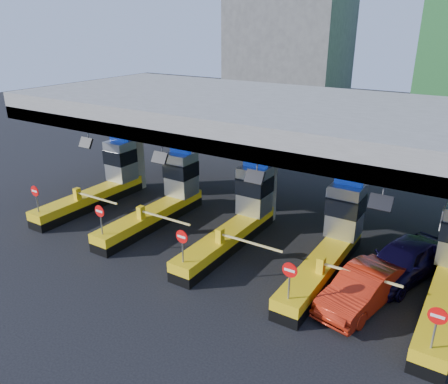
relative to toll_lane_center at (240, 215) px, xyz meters
The scene contains 9 objects.
ground 1.42m from the toll_lane_center, 90.42° to the right, with size 120.00×120.00×0.00m, color black.
toll_canopy 5.40m from the toll_lane_center, 90.02° to the left, with size 28.00×12.09×7.00m.
toll_lane_far_left 10.00m from the toll_lane_center, behind, with size 4.43×8.00×4.16m.
toll_lane_left 5.00m from the toll_lane_center, behind, with size 4.43×8.00×4.16m.
toll_lane_center is the anchor object (origin of this frame).
toll_lane_right 5.00m from the toll_lane_center, ahead, with size 4.43×8.00×4.16m.
bg_building_concrete 39.11m from the toll_lane_center, 111.40° to the left, with size 14.00×10.00×18.00m, color #4C4C49.
van 8.09m from the toll_lane_center, ahead, with size 2.12×5.28×1.80m, color black.
red_car 7.51m from the toll_lane_center, 18.75° to the right, with size 1.67×4.79×1.58m, color #A81F0C.
Camera 1 is at (10.42, -17.65, 10.75)m, focal length 35.00 mm.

